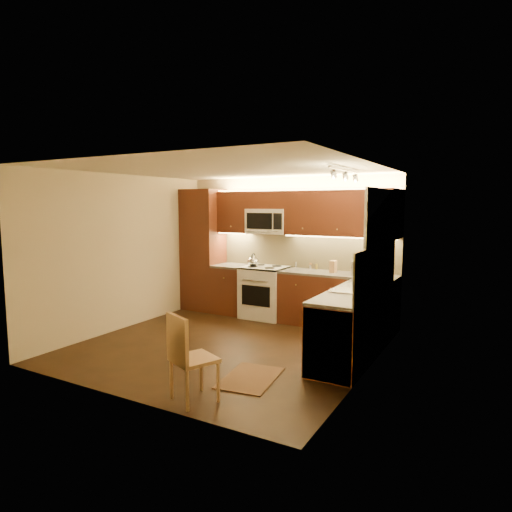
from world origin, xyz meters
The scene contains 37 objects.
floor centered at (0.00, 0.00, 0.00)m, with size 4.00×4.00×0.01m, color black.
ceiling centered at (0.00, 0.00, 2.50)m, with size 4.00×4.00×0.01m, color beige.
wall_back centered at (0.00, 2.00, 1.25)m, with size 4.00×0.01×2.50m, color #C3B38E.
wall_front centered at (0.00, -2.00, 1.25)m, with size 4.00×0.01×2.50m, color #C3B38E.
wall_left centered at (-2.00, 0.00, 1.25)m, with size 0.01×4.00×2.50m, color #C3B38E.
wall_right centered at (2.00, 0.00, 1.25)m, with size 0.01×4.00×2.50m, color #C3B38E.
pantry centered at (-1.65, 1.70, 1.15)m, with size 0.70×0.60×2.30m, color #411D0D.
base_cab_back_left centered at (-0.99, 1.70, 0.43)m, with size 0.62×0.60×0.86m, color #411D0D.
counter_back_left centered at (-0.99, 1.70, 0.88)m, with size 0.62×0.60×0.04m, color #373432.
base_cab_back_right centered at (1.04, 1.70, 0.43)m, with size 1.92×0.60×0.86m, color #411D0D.
counter_back_right centered at (1.04, 1.70, 0.88)m, with size 1.92×0.60×0.04m, color #373432.
base_cab_right centered at (1.70, 0.40, 0.43)m, with size 0.60×2.00×0.86m, color #411D0D.
counter_right centered at (1.70, 0.40, 0.88)m, with size 0.60×2.00×0.04m, color #373432.
dishwasher centered at (1.70, -0.30, 0.43)m, with size 0.58×0.60×0.84m, color silver.
backsplash_back centered at (0.35, 1.99, 1.20)m, with size 3.30×0.02×0.60m, color tan.
backsplash_right centered at (1.99, 0.40, 1.20)m, with size 0.02×2.00×0.60m, color tan.
upper_cab_back_left centered at (-0.99, 1.82, 1.88)m, with size 0.62×0.35×0.75m, color #411D0D.
upper_cab_back_right centered at (1.04, 1.82, 1.88)m, with size 1.92×0.35×0.75m, color #411D0D.
upper_cab_bridge centered at (-0.30, 1.82, 2.09)m, with size 0.76×0.35×0.31m, color #411D0D.
upper_cab_right_corner centered at (1.82, 1.40, 1.88)m, with size 0.35×0.50×0.75m, color #411D0D.
stove centered at (-0.30, 1.68, 0.46)m, with size 0.76×0.65×0.92m, color silver, non-canonical shape.
microwave centered at (-0.30, 1.81, 1.72)m, with size 0.76×0.38×0.44m, color silver, non-canonical shape.
window_frame centered at (1.99, 0.55, 1.60)m, with size 0.03×1.44×1.24m, color silver.
window_blinds centered at (1.97, 0.55, 1.60)m, with size 0.02×1.36×1.16m, color silver.
sink centered at (1.70, 0.55, 0.98)m, with size 0.52×0.86×0.15m, color silver, non-canonical shape.
faucet centered at (1.88, 0.55, 1.05)m, with size 0.20×0.04×0.30m, color silver, non-canonical shape.
track_light_bar centered at (1.55, 0.40, 2.46)m, with size 0.04×1.20×0.03m, color silver.
kettle centered at (-0.49, 1.59, 1.04)m, with size 0.21×0.21×0.24m, color silver, non-canonical shape.
toaster_oven centered at (1.43, 1.76, 1.01)m, with size 0.36×0.27×0.22m, color silver.
knife_block centered at (0.94, 1.76, 1.00)m, with size 0.09×0.14×0.19m, color #9A7945.
spice_jar_a centered at (0.51, 1.83, 0.94)m, with size 0.04×0.04×0.09m, color silver.
spice_jar_b centered at (0.58, 1.94, 0.95)m, with size 0.04×0.04×0.10m, color brown.
spice_jar_c centered at (0.19, 1.94, 0.95)m, with size 0.04×0.04×0.10m, color silver.
spice_jar_d centered at (0.46, 1.94, 0.95)m, with size 0.04×0.04×0.10m, color #9A622E.
soap_bottle centered at (1.93, 0.86, 0.98)m, with size 0.08×0.08×0.17m, color silver.
rug centered at (0.88, -0.90, 0.01)m, with size 0.57×0.86×0.01m, color black.
dining_chair centered at (0.67, -1.68, 0.46)m, with size 0.41×0.41×0.93m, color #9A7945, non-canonical shape.
Camera 1 is at (3.35, -5.19, 2.02)m, focal length 31.01 mm.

